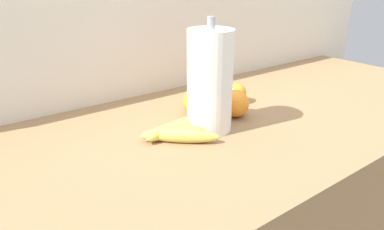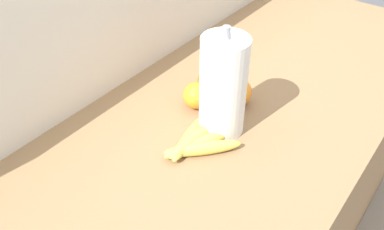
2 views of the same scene
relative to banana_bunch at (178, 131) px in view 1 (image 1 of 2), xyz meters
The scene contains 8 objects.
counter 0.58m from the banana_bunch, ahead, with size 1.61×0.72×0.89m, color olive.
wall_back 0.58m from the banana_bunch, 48.47° to the left, with size 2.01×0.06×1.30m, color silver.
banana_bunch is the anchor object (origin of this frame).
orange_right 0.22m from the banana_bunch, ahead, with size 0.08×0.08×0.08m, color orange.
orange_far_right 0.32m from the banana_bunch, 18.96° to the left, with size 0.06×0.06×0.06m, color orange.
orange_back_left 0.17m from the banana_bunch, 37.57° to the left, with size 0.08×0.08×0.08m, color orange.
orange_front 0.25m from the banana_bunch, 27.52° to the left, with size 0.08×0.08×0.08m, color orange.
paper_towel_roll 0.15m from the banana_bunch, ahead, with size 0.12×0.12×0.30m.
Camera 1 is at (-0.80, -0.67, 1.29)m, focal length 32.72 mm.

